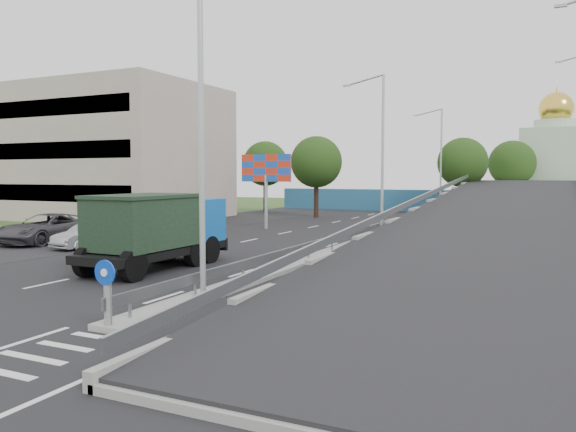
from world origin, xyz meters
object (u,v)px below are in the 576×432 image
Objects in this scene: church at (554,163)px; parked_car_c at (47,228)px; parked_car_d at (155,223)px; lamp_post_far at (439,156)px; billboard at (266,172)px; parked_car_e at (162,217)px; sign_bollard at (107,292)px; lamp_post_mid at (380,146)px; parked_car_b at (89,236)px; dump_truck at (157,228)px; lamp_post_near at (196,115)px.

church reaches higher than parked_car_c.
church is 2.42× the size of parked_car_d.
lamp_post_far is 20.24m from billboard.
parked_car_d is at bearing -64.86° from parked_car_e.
lamp_post_far is at bearing 89.86° from sign_bollard.
sign_bollard is at bearing -40.91° from parked_car_c.
billboard is (-9.00, 25.83, 3.15)m from sign_bollard.
lamp_post_mid is at bearing 29.84° from parked_car_c.
sign_bollard is 17.68m from parked_car_b.
church reaches higher than dump_truck.
lamp_post_far is 1.63× the size of parked_car_c.
lamp_post_near is 2.44× the size of parked_car_b.
lamp_post_mid reaches higher than sign_bollard.
parked_car_e is (-26.40, -34.68, -4.48)m from church.
parked_car_d is at bearing -121.16° from church.
lamp_post_mid is 1.00× the size of lamp_post_far.
billboard is at bearing -120.70° from church.
parked_car_b is at bearing 153.97° from dump_truck.
lamp_post_near is 25.90m from parked_car_e.
lamp_post_mid is 20.67m from parked_car_c.
lamp_post_near is at bearing -57.26° from parked_car_e.
lamp_post_far is at bearing 57.72° from parked_car_d.
parked_car_b is at bearing -137.96° from lamp_post_mid.
lamp_post_mid is 2.44× the size of parked_car_b.
parked_car_b is (-22.79, -45.63, -4.63)m from church.
church is at bearing 79.62° from lamp_post_near.
lamp_post_far is 17.15m from church.
parked_car_b is at bearing -116.54° from church.
lamp_post_mid reaches higher than dump_truck.
parked_car_c is (-16.80, -10.97, -4.95)m from lamp_post_mid.
dump_truck is (-15.04, -49.49, -3.54)m from church.
lamp_post_far reaches higher than dump_truck.
billboard reaches higher than parked_car_b.
parked_car_e is at bearing 119.35° from parked_car_d.
parked_car_e is (-3.61, 10.95, 0.15)m from parked_car_b.
sign_bollard is at bearing -70.79° from billboard.
lamp_post_near is at bearing -40.75° from dump_truck.
lamp_post_mid is 35.41m from church.
billboard is (-19.00, -32.00, -1.12)m from church.
dump_truck reaches higher than parked_car_b.
dump_truck is 1.18× the size of parked_car_c.
sign_bollard is 9.77m from dump_truck.
church is 2.51× the size of billboard.
billboard is 1.12× the size of parked_car_e.
lamp_post_far is 1.39× the size of dump_truck.
dump_truck is at bearing -60.29° from parked_car_e.
dump_truck is (-5.15, -35.49, -4.04)m from lamp_post_far.
sign_bollard is 44.08m from lamp_post_far.
dump_truck is at bearing -21.95° from parked_car_b.
dump_truck is (3.96, -17.49, -2.42)m from billboard.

